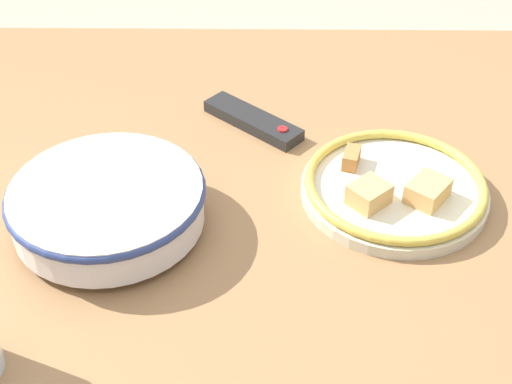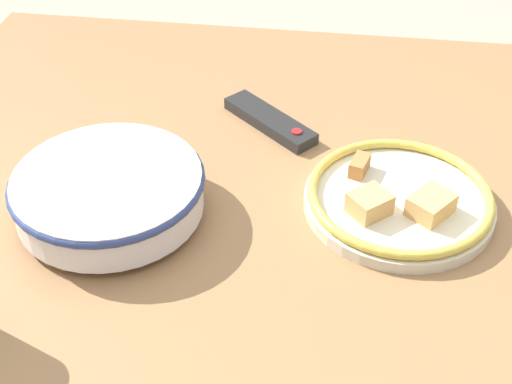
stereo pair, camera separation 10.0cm
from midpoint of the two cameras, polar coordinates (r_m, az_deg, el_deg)
The scene contains 4 objects.
dining_table at distance 1.13m, azimuth -1.38°, elevation -2.02°, with size 1.28×1.01×0.71m.
noodle_bowl at distance 1.00m, azimuth -14.60°, elevation -1.04°, with size 0.27×0.27×0.07m.
food_plate at distance 1.05m, azimuth 8.35°, elevation 0.23°, with size 0.27×0.27×0.05m.
tv_remote at distance 1.20m, azimuth -2.66°, elevation 5.66°, with size 0.17×0.16×0.02m.
Camera 1 is at (-0.01, -0.86, 1.37)m, focal length 50.00 mm.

